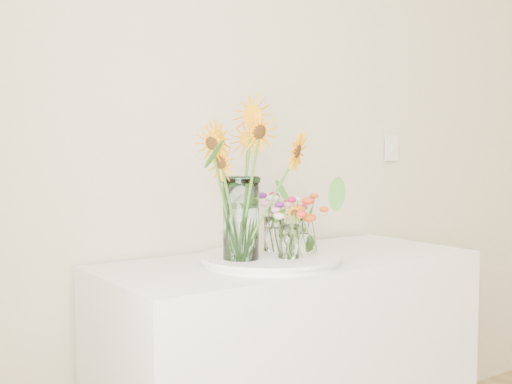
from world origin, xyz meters
TOP-DOWN VIEW (x-y plane):
  - counter at (-0.52, 1.93)m, footprint 1.40×0.60m
  - tray at (-0.65, 1.88)m, footprint 0.47×0.47m
  - mason_jar at (-0.77, 1.88)m, footprint 0.14×0.14m
  - sunflower_bouquet at (-0.77, 1.88)m, footprint 0.79×0.79m
  - small_vase_a at (-0.63, 1.80)m, footprint 0.09×0.09m
  - wildflower_posy_a at (-0.63, 1.80)m, footprint 0.21×0.21m
  - small_vase_b at (-0.52, 1.86)m, footprint 0.10×0.10m
  - wildflower_posy_b at (-0.52, 1.86)m, footprint 0.22×0.22m
  - small_vase_c at (-0.58, 1.95)m, footprint 0.10×0.10m
  - wildflower_posy_c at (-0.58, 1.95)m, footprint 0.18×0.18m

SIDE VIEW (x-z plane):
  - counter at x=-0.52m, z-range 0.00..0.90m
  - tray at x=-0.65m, z-range 0.90..0.92m
  - small_vase_a at x=-0.63m, z-range 0.93..1.05m
  - small_vase_b at x=-0.52m, z-range 0.93..1.05m
  - small_vase_c at x=-0.58m, z-range 0.93..1.05m
  - wildflower_posy_a at x=-0.63m, z-range 0.93..1.14m
  - wildflower_posy_b at x=-0.52m, z-range 0.93..1.14m
  - wildflower_posy_c at x=-0.58m, z-range 0.93..1.14m
  - mason_jar at x=-0.77m, z-range 0.93..1.21m
  - sunflower_bouquet at x=-0.77m, z-range 0.93..1.48m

